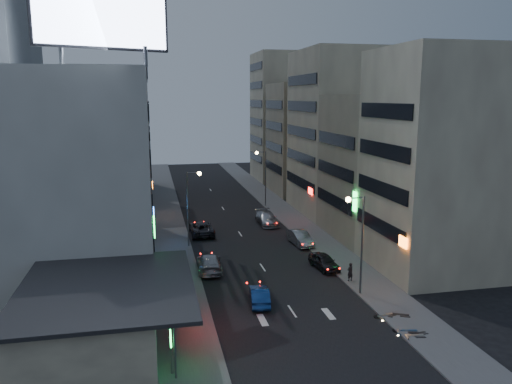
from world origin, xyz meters
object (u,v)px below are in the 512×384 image
object	(u,v)px
scooter_silver_a	(424,326)
scooter_blue	(417,321)
road_car_silver	(209,263)
scooter_silver_b	(392,305)
parked_car_right_far	(267,218)
road_car_blue	(260,295)
parked_car_left	(201,228)
parked_car_right_near	(324,262)
parked_car_right_mid	(300,238)
scooter_black_b	(410,307)
person	(350,272)
scooter_black_a	(425,324)

from	to	relation	value
scooter_silver_a	scooter_blue	distance (m)	0.71
road_car_silver	scooter_silver_a	distance (m)	20.10
scooter_blue	scooter_silver_b	xyz separation A→B (m)	(-0.40, 2.89, -0.04)
parked_car_right_far	scooter_blue	bearing A→B (deg)	-84.48
road_car_blue	scooter_silver_b	xyz separation A→B (m)	(9.10, -3.96, 0.03)
parked_car_right_far	road_car_silver	xyz separation A→B (m)	(-9.09, -15.54, -0.02)
parked_car_left	scooter_silver_b	world-z (taller)	parked_car_left
road_car_silver	scooter_blue	xyz separation A→B (m)	(12.43, -15.03, -0.03)
scooter_blue	scooter_silver_b	size ratio (longest dim) A/B	1.07
parked_car_left	parked_car_right_near	bearing A→B (deg)	124.47
parked_car_right_far	scooter_silver_b	xyz separation A→B (m)	(2.93, -27.68, -0.09)
parked_car_left	scooter_silver_a	xyz separation A→B (m)	(11.96, -28.17, -0.09)
parked_car_right_mid	parked_car_right_far	world-z (taller)	parked_car_right_far
parked_car_left	scooter_blue	xyz separation A→B (m)	(11.88, -27.47, -0.04)
road_car_blue	scooter_black_b	distance (m)	11.18
parked_car_right_far	road_car_silver	distance (m)	18.00
parked_car_left	scooter_blue	distance (m)	29.93
scooter_silver_a	parked_car_right_mid	bearing A→B (deg)	16.14
parked_car_right_near	parked_car_right_mid	bearing A→B (deg)	82.20
scooter_black_b	person	bearing A→B (deg)	37.11
road_car_blue	scooter_black_b	bearing A→B (deg)	164.11
road_car_blue	scooter_black_a	distance (m)	12.21
parked_car_left	scooter_black_a	xyz separation A→B (m)	(12.30, -27.74, -0.15)
road_car_blue	scooter_black_b	size ratio (longest dim) A/B	2.04
parked_car_right_near	road_car_silver	world-z (taller)	road_car_silver
road_car_blue	scooter_silver_b	bearing A→B (deg)	164.42
road_car_silver	person	distance (m)	12.73
parked_car_right_near	scooter_black_a	xyz separation A→B (m)	(2.33, -13.64, -0.07)
scooter_silver_b	parked_car_right_mid	bearing A→B (deg)	-7.67
person	scooter_blue	bearing A→B (deg)	74.82
person	parked_car_right_near	bearing A→B (deg)	-94.81
parked_car_left	road_car_silver	size ratio (longest dim) A/B	1.06
parked_car_left	scooter_silver_a	bearing A→B (deg)	112.22
parked_car_left	scooter_silver_a	distance (m)	30.61
road_car_silver	parked_car_right_far	bearing A→B (deg)	-116.87
scooter_black_a	scooter_silver_a	world-z (taller)	scooter_silver_a
parked_car_right_mid	scooter_blue	distance (m)	21.37
scooter_blue	person	bearing A→B (deg)	19.60
road_car_blue	person	distance (m)	9.08
road_car_blue	scooter_silver_a	world-z (taller)	road_car_blue
parked_car_left	road_car_blue	world-z (taller)	parked_car_left
scooter_silver_b	scooter_black_a	bearing A→B (deg)	-177.38
parked_car_right_mid	scooter_black_b	world-z (taller)	parked_car_right_mid
person	parked_car_right_mid	bearing A→B (deg)	-105.71
scooter_black_a	parked_car_left	bearing A→B (deg)	17.60
scooter_blue	scooter_black_b	distance (m)	2.44
scooter_black_a	scooter_silver_b	xyz separation A→B (m)	(-0.83, 3.15, 0.07)
scooter_black_a	scooter_black_b	size ratio (longest dim) A/B	0.85
scooter_black_b	road_car_silver	bearing A→B (deg)	70.77
road_car_silver	scooter_black_b	world-z (taller)	road_car_silver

